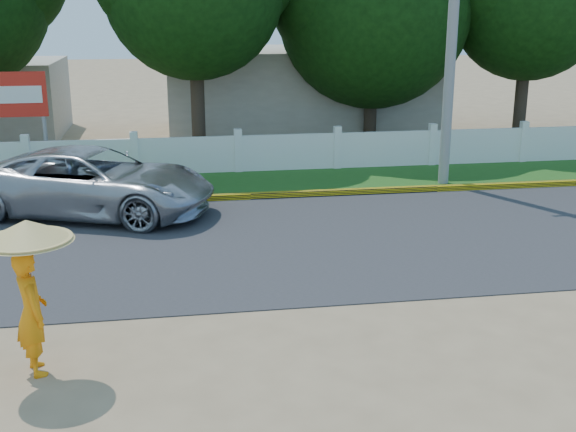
# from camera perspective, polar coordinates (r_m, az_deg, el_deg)

# --- Properties ---
(ground) EXTENTS (120.00, 120.00, 0.00)m
(ground) POSITION_cam_1_polar(r_m,az_deg,el_deg) (11.04, 1.69, -9.40)
(ground) COLOR #9E8460
(ground) RESTS_ON ground
(road) EXTENTS (60.00, 7.00, 0.02)m
(road) POSITION_cam_1_polar(r_m,az_deg,el_deg) (15.16, -1.52, -2.06)
(road) COLOR #38383A
(road) RESTS_ON ground
(grass_verge) EXTENTS (60.00, 3.50, 0.03)m
(grass_verge) POSITION_cam_1_polar(r_m,az_deg,el_deg) (20.18, -3.54, 2.61)
(grass_verge) COLOR #2D601E
(grass_verge) RESTS_ON ground
(curb) EXTENTS (40.00, 0.18, 0.16)m
(curb) POSITION_cam_1_polar(r_m,az_deg,el_deg) (18.52, -3.01, 1.57)
(curb) COLOR yellow
(curb) RESTS_ON ground
(fence) EXTENTS (40.00, 0.10, 1.10)m
(fence) POSITION_cam_1_polar(r_m,az_deg,el_deg) (21.47, -3.96, 4.90)
(fence) COLOR silver
(fence) RESTS_ON ground
(building_near) EXTENTS (10.00, 6.00, 3.20)m
(building_near) POSITION_cam_1_polar(r_m,az_deg,el_deg) (28.37, 0.81, 9.87)
(building_near) COLOR #B7AD99
(building_near) RESTS_ON ground
(utility_pole) EXTENTS (0.28, 0.28, 8.13)m
(utility_pole) POSITION_cam_1_polar(r_m,az_deg,el_deg) (20.04, 12.84, 13.87)
(utility_pole) COLOR gray
(utility_pole) RESTS_ON ground
(vehicle) EXTENTS (6.24, 4.42, 1.58)m
(vehicle) POSITION_cam_1_polar(r_m,az_deg,el_deg) (17.58, -15.14, 2.60)
(vehicle) COLOR #ACAEB4
(vehicle) RESTS_ON ground
(monk_with_parasol) EXTENTS (1.18, 1.18, 2.15)m
(monk_with_parasol) POSITION_cam_1_polar(r_m,az_deg,el_deg) (10.05, -19.76, -4.39)
(monk_with_parasol) COLOR orange
(monk_with_parasol) RESTS_ON ground
(billboard) EXTENTS (2.50, 0.13, 2.95)m
(billboard) POSITION_cam_1_polar(r_m,az_deg,el_deg) (22.73, -21.62, 8.50)
(billboard) COLOR gray
(billboard) RESTS_ON ground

